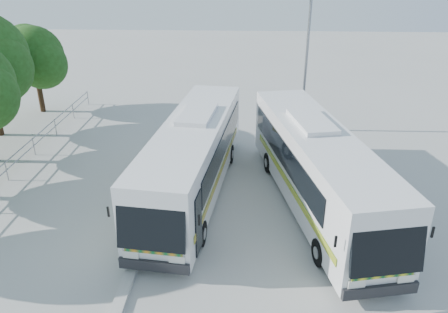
# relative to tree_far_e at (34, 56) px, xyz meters

# --- Properties ---
(ground) EXTENTS (100.00, 100.00, 0.00)m
(ground) POSITION_rel_tree_far_e_xyz_m (12.63, -13.30, -3.89)
(ground) COLOR #A6A6A1
(ground) RESTS_ON ground
(kerb_divider) EXTENTS (0.40, 16.00, 0.15)m
(kerb_divider) POSITION_rel_tree_far_e_xyz_m (10.33, -11.30, -3.81)
(kerb_divider) COLOR #B2B2AD
(kerb_divider) RESTS_ON ground
(railing) EXTENTS (0.06, 22.00, 1.00)m
(railing) POSITION_rel_tree_far_e_xyz_m (2.63, -9.30, -3.15)
(railing) COLOR gray
(railing) RESTS_ON ground
(tree_far_e) EXTENTS (4.54, 4.28, 5.92)m
(tree_far_e) POSITION_rel_tree_far_e_xyz_m (0.00, 0.00, 0.00)
(tree_far_e) COLOR #382314
(tree_far_e) RESTS_ON ground
(coach_main) EXTENTS (3.89, 12.53, 3.42)m
(coach_main) POSITION_rel_tree_far_e_xyz_m (11.92, -11.07, -2.01)
(coach_main) COLOR silver
(coach_main) RESTS_ON ground
(coach_adjacent) EXTENTS (4.92, 12.72, 3.46)m
(coach_adjacent) POSITION_rel_tree_far_e_xyz_m (17.30, -11.94, -1.99)
(coach_adjacent) COLOR silver
(coach_adjacent) RESTS_ON ground
(lamppost) EXTENTS (2.04, 0.21, 8.34)m
(lamppost) POSITION_rel_tree_far_e_xyz_m (17.79, -2.76, 0.72)
(lamppost) COLOR gray
(lamppost) RESTS_ON ground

